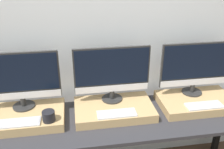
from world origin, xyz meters
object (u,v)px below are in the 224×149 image
keyboard_right (204,105)px  keyboard_left (19,123)px  keyboard_center (117,114)px  monitor_center (112,72)px  mug (49,116)px  monitor_right (196,66)px  monitor_left (19,78)px

keyboard_right → keyboard_left: bearing=180.0°
keyboard_left → keyboard_center: 0.72m
monitor_center → mug: bearing=-155.9°
keyboard_center → monitor_right: size_ratio=0.49×
keyboard_left → monitor_right: bearing=9.0°
keyboard_center → monitor_right: monitor_right is taller
keyboard_right → mug: bearing=180.0°
keyboard_left → keyboard_right: same height
monitor_center → keyboard_right: size_ratio=2.04×
mug → keyboard_center: 0.51m
monitor_right → keyboard_center: bearing=-162.5°
monitor_left → monitor_center: (0.72, 0.00, 0.00)m
mug → monitor_right: size_ratio=0.15×
keyboard_left → monitor_center: (0.72, 0.23, 0.25)m
monitor_left → keyboard_right: 1.48m
monitor_center → keyboard_right: 0.80m
monitor_left → monitor_center: 0.72m
mug → keyboard_right: (1.23, 0.00, -0.03)m
monitor_left → mug: monitor_left is taller
keyboard_right → monitor_center: bearing=162.5°
monitor_left → keyboard_right: size_ratio=2.04×
monitor_left → mug: (0.21, -0.23, -0.22)m
keyboard_center → monitor_right: (0.72, 0.23, 0.25)m
monitor_left → keyboard_left: (-0.00, -0.23, -0.25)m
mug → monitor_right: monitor_right is taller
keyboard_left → mug: size_ratio=3.24×
keyboard_left → monitor_right: monitor_right is taller
keyboard_left → monitor_right: (1.44, 0.23, 0.25)m
keyboard_center → keyboard_right: (0.72, 0.00, 0.00)m
monitor_left → monitor_center: size_ratio=1.00×
monitor_center → monitor_right: (0.72, 0.00, 0.00)m
monitor_left → mug: 0.38m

